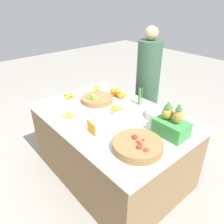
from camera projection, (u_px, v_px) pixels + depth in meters
The scene contains 14 objects.
ground_plane at pixel (112, 170), 2.71m from camera, with size 12.00×12.00×0.00m, color #A39E93.
market_table at pixel (112, 145), 2.52m from camera, with size 1.72×1.18×0.78m.
lime_bowl at pixel (97, 99), 2.64m from camera, with size 0.38×0.38×0.10m.
tomato_basket at pixel (138, 145), 1.83m from camera, with size 0.43×0.43×0.10m.
orange_pile at pixel (117, 93), 2.73m from camera, with size 0.20×0.15×0.13m.
metal_bowl at pixel (159, 114), 2.29m from camera, with size 0.28×0.28×0.08m.
price_sign at pixel (91, 128), 2.02m from camera, with size 0.15×0.02×0.12m.
produce_crate at pixel (171, 124), 1.98m from camera, with size 0.30×0.20×0.34m.
veg_bundle at pixel (140, 96), 2.53m from camera, with size 0.04×0.05×0.21m.
banana_bunch_back_center at pixel (116, 109), 2.44m from camera, with size 0.13×0.19×0.05m.
banana_bunch_middle_right at pixel (69, 96), 2.72m from camera, with size 0.18×0.16×0.06m.
banana_bunch_middle_left at pixel (97, 88), 2.97m from camera, with size 0.16×0.15×0.06m.
banana_bunch_front_left at pixel (68, 115), 2.32m from camera, with size 0.14×0.15×0.03m.
vendor_person at pixel (147, 88), 3.13m from camera, with size 0.33×0.33×1.58m.
Camera 1 is at (1.54, -1.32, 1.94)m, focal length 35.00 mm.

